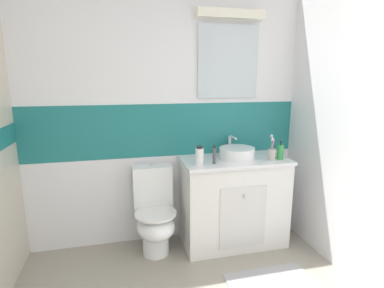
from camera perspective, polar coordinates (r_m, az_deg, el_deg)
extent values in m
cube|color=white|center=(3.11, -4.70, -9.61)|extent=(3.20, 0.10, 0.85)
cube|color=#1E7272|center=(2.92, -4.92, 2.75)|extent=(3.20, 0.10, 0.50)
cube|color=white|center=(2.90, -5.24, 19.04)|extent=(3.20, 0.10, 1.15)
cube|color=silver|center=(2.98, 6.82, 15.20)|extent=(0.59, 0.02, 0.67)
cube|color=white|center=(2.99, 7.32, 23.23)|extent=(0.64, 0.10, 0.08)
cube|color=silver|center=(2.99, 7.76, -10.88)|extent=(0.97, 0.49, 0.82)
cube|color=white|center=(2.84, 8.08, -3.05)|extent=(0.99, 0.51, 0.03)
cube|color=silver|center=(2.80, 9.65, -13.57)|extent=(0.44, 0.01, 0.57)
cylinder|color=silver|center=(2.70, 9.94, -9.79)|extent=(0.02, 0.02, 0.03)
cylinder|color=white|center=(2.84, 8.48, -1.69)|extent=(0.33, 0.33, 0.10)
cylinder|color=#AFB1BA|center=(2.83, 8.51, -0.80)|extent=(0.27, 0.27, 0.01)
cylinder|color=silver|center=(3.01, 7.12, -0.11)|extent=(0.03, 0.03, 0.18)
cylinder|color=silver|center=(2.90, 7.81, 1.25)|extent=(0.02, 0.15, 0.02)
cylinder|color=white|center=(2.94, -6.83, -18.28)|extent=(0.24, 0.24, 0.18)
ellipsoid|color=white|center=(2.81, -6.83, -15.17)|extent=(0.34, 0.42, 0.22)
cylinder|color=white|center=(2.75, -6.90, -12.92)|extent=(0.37, 0.37, 0.02)
cube|color=white|center=(2.88, -7.50, -7.85)|extent=(0.36, 0.17, 0.39)
cylinder|color=silver|center=(2.81, -7.61, -3.95)|extent=(0.04, 0.04, 0.02)
cylinder|color=#B2ADA3|center=(2.84, 14.86, -1.94)|extent=(0.07, 0.07, 0.10)
cylinder|color=#D872BF|center=(2.82, 14.88, -0.77)|extent=(0.03, 0.03, 0.17)
cube|color=white|center=(2.80, 14.97, 0.89)|extent=(0.02, 0.02, 0.03)
cylinder|color=#3FB259|center=(2.84, 14.72, -0.45)|extent=(0.02, 0.04, 0.19)
cube|color=white|center=(2.82, 14.82, 1.42)|extent=(0.01, 0.02, 0.03)
cylinder|color=green|center=(2.89, 16.34, -1.49)|extent=(0.06, 0.06, 0.13)
cylinder|color=#262626|center=(2.88, 16.44, 0.14)|extent=(0.01, 0.01, 0.04)
cylinder|color=#262626|center=(2.86, 16.58, 0.45)|extent=(0.01, 0.02, 0.01)
cylinder|color=#4C4C51|center=(2.63, 4.25, -2.24)|extent=(0.03, 0.03, 0.14)
cylinder|color=black|center=(2.62, 4.28, -0.52)|extent=(0.02, 0.02, 0.02)
cylinder|color=white|center=(2.60, 1.43, -2.38)|extent=(0.07, 0.07, 0.15)
cylinder|color=black|center=(2.58, 1.44, -0.61)|extent=(0.05, 0.05, 0.02)
cube|color=#99999E|center=(2.68, 14.92, -24.18)|extent=(0.69, 0.40, 0.01)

